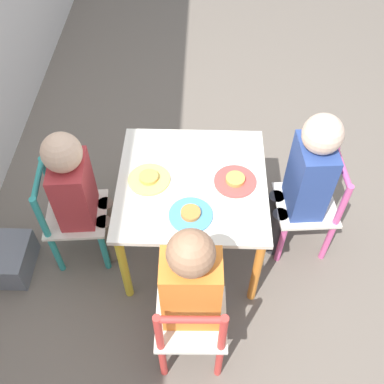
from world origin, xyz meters
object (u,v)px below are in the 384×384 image
Objects in this scene: kids_table at (192,191)px; chair_pink at (310,207)px; chair_teal at (72,217)px; child_front at (306,177)px; child_back at (78,190)px; plate_left at (191,214)px; storage_bin at (3,259)px; child_left at (191,286)px; plate_back at (149,179)px; chair_red at (191,326)px; plate_front at (235,181)px.

chair_pink is at bearing -85.42° from kids_table.
kids_table is at bearing -90.00° from chair_pink.
chair_pink is 1.00× the size of chair_teal.
child_front reaches higher than child_back.
chair_teal reaches higher than kids_table.
kids_table is 0.54m from chair_pink.
plate_left is 0.67× the size of storage_bin.
child_left is 4.54× the size of plate_back.
chair_pink and chair_red have the same top height.
plate_back is at bearing -71.80° from chair_red.
kids_table is 0.47m from child_left.
child_left is (-0.47, -0.01, 0.06)m from kids_table.
child_back reaches higher than plate_front.
chair_pink is 0.41m from plate_front.
chair_pink is 0.67× the size of child_front.
chair_teal is 0.73m from plate_front.
chair_pink reaches higher than plate_back.
storage_bin is at bearing 88.86° from plate_left.
child_front reaches higher than chair_red.
kids_table is 3.55× the size of plate_front.
chair_teal is 0.40m from storage_bin.
plate_back and plate_left have the same top height.
storage_bin is at bearing 102.17° from child_back.
child_back is (0.01, -0.06, 0.18)m from chair_teal.
plate_left is (-0.17, 0.00, 0.07)m from kids_table.
plate_back is 0.67× the size of storage_bin.
child_front is (0.56, -0.45, 0.21)m from chair_red.
plate_back is at bearing 90.00° from kids_table.
chair_teal is 3.06× the size of plate_back.
plate_back is at bearing -87.20° from child_back.
chair_teal reaches higher than plate_front.
kids_table is at bearing -90.00° from chair_red.
storage_bin is at bearing -24.29° from chair_red.
chair_teal is at bearing -89.94° from child_front.
chair_teal reaches higher than storage_bin.
child_left reaches higher than chair_teal.
child_left reaches higher than plate_back.
kids_table is 0.47m from child_back.
chair_pink is 0.75m from child_left.
kids_table is 2.41× the size of storage_bin.
child_back is (0.49, 0.47, 0.18)m from chair_red.
plate_back is 1.01× the size of plate_left.
child_back is 0.64m from child_left.
storage_bin is (0.31, 0.87, -0.38)m from child_left.
child_back is 0.29m from plate_back.
chair_red is (-0.57, 0.51, 0.00)m from chair_pink.
child_back is at bearing 73.59° from plate_left.
chair_pink is at bearing -83.16° from plate_front.
child_front reaches higher than plate_front.
child_front is 4.56× the size of plate_front.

